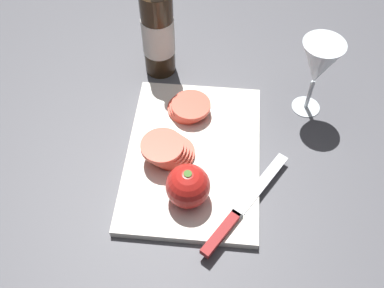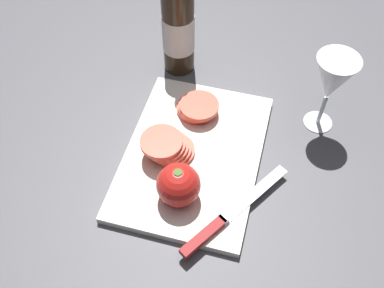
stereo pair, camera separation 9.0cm
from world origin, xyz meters
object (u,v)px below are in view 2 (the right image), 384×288
wine_glass (332,81)px  knife (216,226)px  tomato_slice_stack_far (168,146)px  wine_bottle (178,26)px  tomato_slice_stack_near (197,107)px  whole_tomato (178,185)px

wine_glass → knife: 0.37m
wine_glass → tomato_slice_stack_far: size_ratio=1.75×
knife → wine_bottle: bearing=56.9°
wine_bottle → tomato_slice_stack_near: size_ratio=3.52×
whole_tomato → tomato_slice_stack_near: (-0.22, -0.02, -0.03)m
wine_glass → tomato_slice_stack_far: bearing=-58.5°
wine_glass → knife: size_ratio=0.77×
wine_bottle → tomato_slice_stack_far: 0.29m
wine_bottle → tomato_slice_stack_near: bearing=29.7°
wine_glass → tomato_slice_stack_near: (0.05, -0.26, -0.10)m
wine_bottle → wine_glass: bearing=74.8°
tomato_slice_stack_near → wine_glass: bearing=101.5°
whole_tomato → knife: size_ratio=0.35×
whole_tomato → tomato_slice_stack_far: 0.11m
wine_bottle → whole_tomato: bearing=15.8°
wine_glass → whole_tomato: bearing=-41.9°
wine_glass → tomato_slice_stack_near: bearing=-78.5°
wine_bottle → wine_glass: (0.09, 0.35, 0.01)m
whole_tomato → wine_bottle: bearing=-164.2°
whole_tomato → tomato_slice_stack_near: whole_tomato is taller
wine_bottle → knife: bearing=24.5°
wine_bottle → wine_glass: wine_bottle is taller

